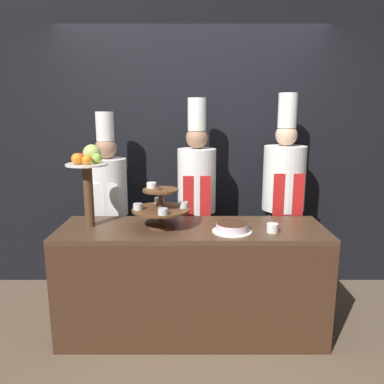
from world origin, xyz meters
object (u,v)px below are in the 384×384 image
cup_white (272,228)px  chef_center_left (197,195)px  fruit_pedestal (88,169)px  tiered_stand (161,206)px  chef_left (109,201)px  chef_center_right (283,194)px  cake_round (232,227)px

cup_white → chef_center_left: chef_center_left is taller
fruit_pedestal → chef_center_left: 1.02m
tiered_stand → chef_left: size_ratio=0.25×
chef_left → chef_center_right: 1.58m
cup_white → chef_left: chef_left is taller
fruit_pedestal → cake_round: 1.15m
chef_left → cake_round: bearing=-33.6°
fruit_pedestal → cake_round: size_ratio=2.11×
cup_white → fruit_pedestal: bearing=172.7°
cup_white → chef_center_left: 0.90m
cup_white → chef_left: 1.51m
cake_round → chef_center_left: bearing=109.7°
cup_white → chef_center_right: size_ratio=0.04×
cup_white → chef_center_right: chef_center_right is taller
tiered_stand → chef_center_right: chef_center_right is taller
fruit_pedestal → chef_center_right: (1.59, 0.54, -0.31)m
chef_left → chef_center_right: size_ratio=0.92×
fruit_pedestal → chef_center_left: size_ratio=0.33×
tiered_stand → cake_round: (0.53, -0.12, -0.13)m
fruit_pedestal → chef_center_left: bearing=33.5°
chef_center_left → chef_center_right: chef_center_right is taller
cup_white → chef_left: (-1.34, 0.71, 0.03)m
chef_center_left → cake_round: bearing=-70.3°
cake_round → chef_center_left: (-0.25, 0.70, 0.09)m
chef_center_left → chef_center_right: (0.78, -0.00, 0.01)m
tiered_stand → chef_center_left: 0.64m
chef_center_left → tiered_stand: bearing=-115.6°
fruit_pedestal → cup_white: size_ratio=7.50×
cake_round → cup_white: 0.29m
fruit_pedestal → cup_white: 1.42m
fruit_pedestal → chef_center_right: 1.71m
chef_center_left → fruit_pedestal: bearing=-146.5°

